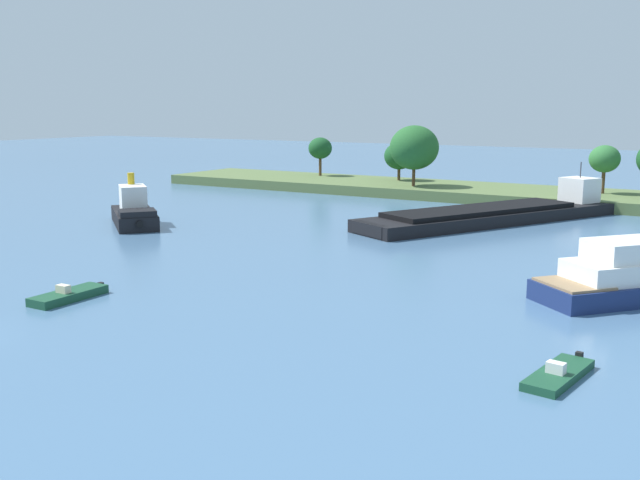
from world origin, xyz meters
TOP-DOWN VIEW (x-y plane):
  - treeline_island at (5.06, 74.09)m, footprint 93.20×15.21m
  - tugboat at (-18.95, 33.02)m, footprint 10.73×9.83m
  - small_motorboat at (-1.07, 9.31)m, footprint 1.81×5.40m
  - fishing_skiff at (28.96, 11.24)m, footprint 2.26×5.32m
  - cargo_barge at (12.59, 54.20)m, footprint 20.40×31.66m

SIDE VIEW (x-z plane):
  - fishing_skiff at x=28.96m, z-range -0.22..0.67m
  - small_motorboat at x=-1.07m, z-range -0.23..0.81m
  - cargo_barge at x=12.59m, z-range -1.97..3.90m
  - tugboat at x=-18.95m, z-range -1.27..4.01m
  - treeline_island at x=5.06m, z-range -2.65..6.97m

